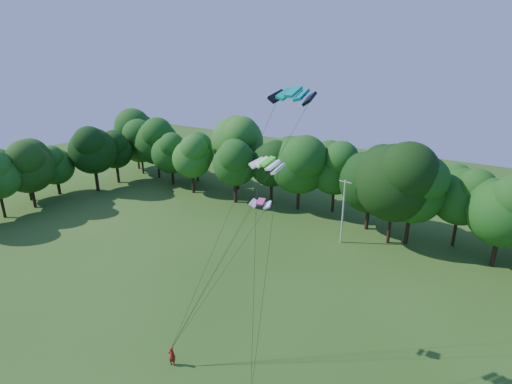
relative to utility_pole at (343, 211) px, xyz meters
The scene contains 8 objects.
utility_pole is the anchor object (origin of this frame).
kite_flyer_left 26.51m from the utility_pole, 95.60° to the right, with size 0.57×0.38×1.57m, color maroon.
kite_teal 23.97m from the utility_pole, 81.80° to the right, with size 3.26×1.61×0.71m.
kite_green 25.61m from the utility_pole, 81.55° to the right, with size 2.51×1.60×0.50m.
kite_pink 22.18m from the utility_pole, 85.55° to the right, with size 1.66×1.05×0.34m.
tree_back_west 32.70m from the utility_pole, 163.58° to the left, with size 6.87×6.87×9.99m.
tree_back_center 7.58m from the utility_pole, 32.04° to the left, with size 10.01×10.01×14.55m.
tree_flank_west 45.28m from the utility_pole, 161.45° to the right, with size 7.87×7.87×11.44m.
Camera 1 is at (17.33, -13.17, 21.95)m, focal length 28.00 mm.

